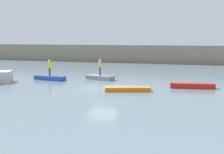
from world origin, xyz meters
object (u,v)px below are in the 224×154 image
(rowboat_blue, at_px, (50,78))
(person_hiviz_shirt, at_px, (49,67))
(rowboat_grey, at_px, (100,77))
(person_yellow_shirt, at_px, (100,66))
(rowboat_orange, at_px, (127,89))
(rowboat_red, at_px, (192,86))

(rowboat_blue, relative_size, person_hiviz_shirt, 2.02)
(rowboat_grey, bearing_deg, person_yellow_shirt, 132.10)
(rowboat_orange, relative_size, rowboat_red, 0.98)
(person_hiviz_shirt, height_order, person_yellow_shirt, person_yellow_shirt)
(rowboat_blue, distance_m, rowboat_grey, 5.44)
(rowboat_grey, relative_size, person_hiviz_shirt, 1.79)
(rowboat_grey, xyz_separation_m, rowboat_orange, (4.56, -5.92, -0.04))
(rowboat_orange, bearing_deg, rowboat_red, 13.47)
(rowboat_orange, height_order, rowboat_red, rowboat_red)
(rowboat_orange, height_order, person_hiviz_shirt, person_hiviz_shirt)
(rowboat_orange, bearing_deg, person_yellow_shirt, 110.23)
(rowboat_red, xyz_separation_m, person_hiviz_shirt, (-14.92, 0.97, 1.19))
(rowboat_red, xyz_separation_m, person_yellow_shirt, (-9.79, 2.79, 1.23))
(rowboat_red, height_order, person_yellow_shirt, person_yellow_shirt)
(rowboat_grey, height_order, person_yellow_shirt, person_yellow_shirt)
(rowboat_orange, bearing_deg, person_hiviz_shirt, 139.69)
(person_hiviz_shirt, bearing_deg, rowboat_red, -3.73)
(rowboat_orange, distance_m, person_hiviz_shirt, 10.59)
(person_hiviz_shirt, relative_size, person_yellow_shirt, 0.96)
(rowboat_red, distance_m, person_yellow_shirt, 10.25)
(rowboat_red, bearing_deg, person_yellow_shirt, 155.54)
(rowboat_blue, relative_size, rowboat_grey, 1.13)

